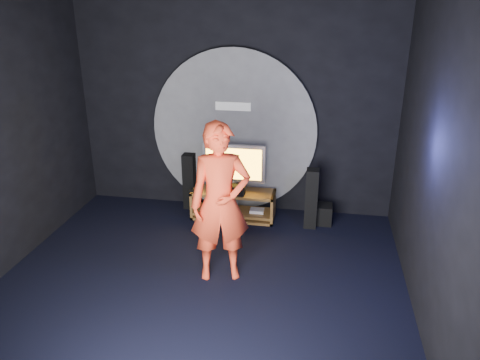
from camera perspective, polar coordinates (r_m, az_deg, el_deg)
name	(u,v)px	position (r m, az deg, el deg)	size (l,w,h in m)	color
floor	(197,291)	(5.79, -5.30, -13.34)	(5.00, 5.00, 0.00)	black
back_wall	(234,103)	(7.35, -0.69, 9.39)	(5.00, 0.04, 3.50)	black
front_wall	(74,288)	(2.90, -19.61, -12.28)	(5.00, 0.04, 3.50)	black
right_wall	(439,167)	(4.96, 23.07, 1.51)	(0.04, 5.00, 3.50)	black
wall_disc_panel	(234,132)	(7.40, -0.75, 5.91)	(2.60, 0.11, 2.60)	#515156
media_console	(234,206)	(7.41, -0.76, -3.19)	(1.30, 0.45, 0.45)	olive
tv	(234,166)	(7.22, -0.74, 1.78)	(0.97, 0.22, 0.74)	#B1B0B7
center_speaker	(232,190)	(7.17, -1.00, -1.20)	(0.40, 0.15, 0.15)	black
remote	(195,191)	(7.32, -5.46, -1.35)	(0.18, 0.05, 0.02)	black
tower_speaker_left	(190,181)	(7.71, -6.17, -0.14)	(0.19, 0.21, 0.93)	black
tower_speaker_right	(311,199)	(7.10, 8.70, -2.25)	(0.19, 0.21, 0.93)	black
subwoofer	(323,214)	(7.36, 10.05, -4.10)	(0.28, 0.28, 0.31)	black
player	(220,203)	(5.59, -2.41, -2.85)	(0.72, 0.48, 1.99)	#EC3F20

